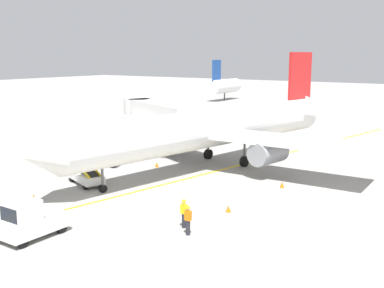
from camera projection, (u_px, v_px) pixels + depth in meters
name	position (u px, v px, depth m)	size (l,w,h in m)	color
ground_plane	(119.00, 208.00, 30.48)	(300.00, 300.00, 0.00)	gray
taxi_line_yellow	(153.00, 187.00, 35.21)	(0.30, 80.00, 0.01)	yellow
airliner	(215.00, 128.00, 41.65)	(28.09, 35.16, 10.10)	white
jet_bridge	(154.00, 114.00, 50.67)	(12.77, 7.68, 4.85)	silver
pushback_tug	(29.00, 221.00, 25.28)	(1.92, 3.61, 2.20)	silver
baggage_tug_near_wing	(105.00, 156.00, 41.91)	(2.70, 2.03, 2.10)	silver
belt_loader_forward_hold	(85.00, 174.00, 36.03)	(5.13, 2.89, 2.59)	silver
ground_crew_marshaller	(184.00, 213.00, 26.82)	(0.36, 0.24, 1.70)	#26262D
ground_crew_wing_walker	(188.00, 219.00, 25.74)	(0.36, 0.24, 1.70)	#26262D
safety_cone_nose_left	(188.00, 213.00, 28.88)	(0.36, 0.36, 0.44)	orange
safety_cone_nose_right	(282.00, 185.00, 35.09)	(0.36, 0.36, 0.44)	orange
safety_cone_wingtip_left	(34.00, 197.00, 32.01)	(0.36, 0.36, 0.44)	orange
safety_cone_wingtip_right	(157.00, 165.00, 41.57)	(0.36, 0.36, 0.44)	orange
safety_cone_tail_area	(228.00, 209.00, 29.64)	(0.36, 0.36, 0.44)	orange
distant_aircraft_far_left	(224.00, 86.00, 102.65)	(3.00, 10.10, 8.80)	silver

